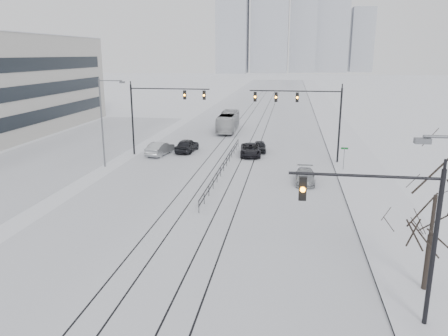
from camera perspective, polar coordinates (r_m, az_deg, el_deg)
road at (r=72.70m, az=3.58°, el=5.68°), size 22.00×260.00×0.02m
sidewalk_east at (r=72.76m, az=14.27°, el=5.32°), size 5.00×260.00×0.16m
curb at (r=72.56m, az=12.34°, el=5.39°), size 0.10×260.00×0.12m
parking_strip at (r=54.68m, az=-20.39°, el=1.79°), size 14.00×60.00×0.03m
tram_rails at (r=53.14m, az=1.60°, el=2.37°), size 5.30×180.00×0.01m
skyline at (r=285.81m, az=8.87°, el=18.39°), size 96.00×48.00×72.00m
traffic_mast_near at (r=19.30m, az=21.44°, el=-6.97°), size 6.10×0.37×7.00m
traffic_mast_ne at (r=46.89m, az=10.90°, el=7.58°), size 9.60×0.37×8.00m
traffic_mast_nw at (r=50.14m, az=-8.74°, el=7.90°), size 9.10×0.37×8.00m
street_light_west at (r=45.91m, az=-15.37°, el=6.48°), size 2.73×0.25×9.00m
bare_tree at (r=22.69m, az=25.79°, el=-4.43°), size 4.40×4.40×6.10m
median_fence at (r=43.38m, az=-0.04°, el=0.24°), size 0.06×24.00×1.00m
street_sign at (r=44.93m, az=15.42°, el=1.62°), size 0.70×0.06×2.40m
sedan_sb_inner at (r=52.14m, az=-4.85°, el=2.95°), size 2.30×4.80×1.58m
sedan_sb_outer at (r=50.88m, az=-8.35°, el=2.52°), size 2.41×4.86×1.53m
sedan_nb_front at (r=50.14m, az=3.49°, el=2.38°), size 2.76×5.17×1.38m
sedan_nb_right at (r=40.12m, az=10.55°, el=-1.08°), size 1.78×4.28×1.24m
sedan_nb_far at (r=52.25m, az=4.68°, el=2.80°), size 1.78×3.80×1.26m
box_truck at (r=66.04m, az=0.56°, el=6.05°), size 2.65×10.36×2.87m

